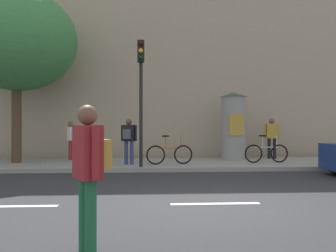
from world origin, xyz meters
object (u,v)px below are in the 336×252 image
(traffic_light, at_px, (141,82))
(pedestrian_in_dark_shirt, at_px, (129,137))
(pedestrian_in_red_top, at_px, (272,135))
(pedestrian_in_light_jacket, at_px, (89,164))
(street_tree, at_px, (17,40))
(poster_column, at_px, (234,125))
(bicycle_leaning, at_px, (170,154))
(bicycle_upright, at_px, (266,153))
(pedestrian_tallest, at_px, (71,137))

(traffic_light, xyz_separation_m, pedestrian_in_dark_shirt, (-0.47, 0.98, -1.92))
(pedestrian_in_dark_shirt, bearing_deg, pedestrian_in_red_top, 18.24)
(pedestrian_in_light_jacket, distance_m, pedestrian_in_dark_shirt, 8.88)
(traffic_light, height_order, street_tree, street_tree)
(pedestrian_in_dark_shirt, height_order, pedestrian_in_red_top, pedestrian_in_red_top)
(poster_column, bearing_deg, traffic_light, -145.18)
(pedestrian_in_light_jacket, bearing_deg, street_tree, 114.28)
(street_tree, distance_m, pedestrian_in_light_jacket, 11.45)
(street_tree, height_order, pedestrian_in_light_jacket, street_tree)
(pedestrian_in_light_jacket, distance_m, bicycle_leaning, 8.94)
(street_tree, height_order, bicycle_leaning, street_tree)
(street_tree, xyz_separation_m, bicycle_upright, (9.81, -0.66, -4.43))
(street_tree, bearing_deg, bicycle_upright, -3.87)
(pedestrian_in_light_jacket, relative_size, pedestrian_in_red_top, 1.01)
(pedestrian_in_dark_shirt, bearing_deg, pedestrian_tallest, 142.52)
(poster_column, height_order, pedestrian_tallest, poster_column)
(bicycle_leaning, bearing_deg, pedestrian_in_dark_shirt, 176.73)
(poster_column, bearing_deg, pedestrian_in_red_top, 8.80)
(bicycle_upright, bearing_deg, pedestrian_tallest, 168.06)
(traffic_light, distance_m, poster_column, 5.04)
(bicycle_leaning, xyz_separation_m, bicycle_upright, (3.83, 0.37, 0.00))
(pedestrian_in_red_top, relative_size, bicycle_upright, 1.01)
(street_tree, relative_size, bicycle_leaning, 3.87)
(pedestrian_in_light_jacket, xyz_separation_m, pedestrian_tallest, (-2.53, 10.83, 0.03))
(traffic_light, distance_m, pedestrian_tallest, 4.65)
(pedestrian_in_dark_shirt, distance_m, pedestrian_in_red_top, 6.55)
(traffic_light, relative_size, bicycle_leaning, 2.49)
(pedestrian_in_dark_shirt, relative_size, bicycle_leaning, 0.97)
(traffic_light, height_order, pedestrian_tallest, traffic_light)
(pedestrian_in_light_jacket, bearing_deg, pedestrian_in_dark_shirt, 89.90)
(pedestrian_in_red_top, xyz_separation_m, bicycle_leaning, (-4.69, -2.14, -0.68))
(pedestrian_in_light_jacket, distance_m, bicycle_upright, 10.63)
(traffic_light, bearing_deg, pedestrian_tallest, 135.86)
(traffic_light, bearing_deg, poster_column, 34.82)
(traffic_light, distance_m, pedestrian_in_light_jacket, 8.17)
(pedestrian_in_dark_shirt, relative_size, pedestrian_in_red_top, 0.96)
(pedestrian_in_dark_shirt, xyz_separation_m, pedestrian_in_red_top, (6.22, 2.05, 0.04))
(pedestrian_tallest, relative_size, bicycle_leaning, 0.92)
(pedestrian_tallest, xyz_separation_m, bicycle_leaning, (4.07, -2.04, -0.58))
(street_tree, bearing_deg, pedestrian_tallest, 27.91)
(pedestrian_tallest, height_order, bicycle_leaning, pedestrian_tallest)
(traffic_light, relative_size, street_tree, 0.64)
(poster_column, distance_m, pedestrian_in_dark_shirt, 4.79)
(poster_column, xyz_separation_m, bicycle_leaning, (-2.90, -1.86, -1.09))
(street_tree, xyz_separation_m, bicycle_leaning, (5.98, -1.03, -4.43))
(pedestrian_tallest, height_order, bicycle_upright, pedestrian_tallest)
(pedestrian_in_light_jacket, relative_size, pedestrian_in_dark_shirt, 1.05)
(pedestrian_tallest, bearing_deg, bicycle_upright, -11.94)
(traffic_light, relative_size, bicycle_upright, 2.48)
(poster_column, xyz_separation_m, bicycle_upright, (0.93, -1.49, -1.09))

